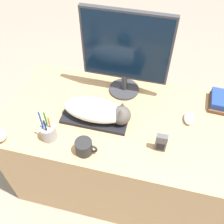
{
  "coord_description": "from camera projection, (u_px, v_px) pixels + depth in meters",
  "views": [
    {
      "loc": [
        0.14,
        -0.61,
        1.94
      ],
      "look_at": [
        -0.1,
        0.35,
        0.8
      ],
      "focal_mm": 42.0,
      "sensor_mm": 36.0,
      "label": 1
    }
  ],
  "objects": [
    {
      "name": "phone",
      "position": [
        161.0,
        143.0,
        1.37
      ],
      "size": [
        0.06,
        0.03,
        0.12
      ],
      "color": "#4C4C51",
      "rests_on": "desk"
    },
    {
      "name": "desk",
      "position": [
        126.0,
        153.0,
        1.83
      ],
      "size": [
        1.48,
        0.73,
        0.74
      ],
      "color": "tan",
      "rests_on": "ground_plane"
    },
    {
      "name": "monitor",
      "position": [
        126.0,
        51.0,
        1.47
      ],
      "size": [
        0.51,
        0.19,
        0.55
      ],
      "color": "#333338",
      "rests_on": "desk"
    },
    {
      "name": "cat",
      "position": [
        99.0,
        111.0,
        1.49
      ],
      "size": [
        0.39,
        0.16,
        0.13
      ],
      "color": "white",
      "rests_on": "keyboard"
    },
    {
      "name": "coffee_mug",
      "position": [
        84.0,
        147.0,
        1.37
      ],
      "size": [
        0.12,
        0.09,
        0.09
      ],
      "color": "black",
      "rests_on": "desk"
    },
    {
      "name": "computer_mouse",
      "position": [
        189.0,
        118.0,
        1.53
      ],
      "size": [
        0.06,
        0.1,
        0.04
      ],
      "color": "silver",
      "rests_on": "desk"
    },
    {
      "name": "keyboard",
      "position": [
        95.0,
        118.0,
        1.54
      ],
      "size": [
        0.39,
        0.16,
        0.02
      ],
      "color": "black",
      "rests_on": "desk"
    },
    {
      "name": "ground_plane",
      "position": [
        113.0,
        223.0,
        1.88
      ],
      "size": [
        12.0,
        12.0,
        0.0
      ],
      "primitive_type": "plane",
      "color": "gray"
    },
    {
      "name": "pen_cup",
      "position": [
        48.0,
        132.0,
        1.43
      ],
      "size": [
        0.08,
        0.08,
        0.22
      ],
      "color": "#939399",
      "rests_on": "desk"
    }
  ]
}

